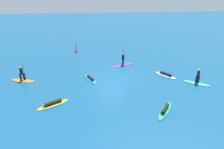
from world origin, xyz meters
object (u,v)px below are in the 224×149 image
Objects in this scene: surfer_on_yellow_board at (53,104)px; surfer_on_orange_board at (22,78)px; surfer_on_blue_board at (90,78)px; marker_buoy at (76,51)px; surfer_on_teal_board at (197,80)px; surfer_on_purple_board at (123,62)px; surfer_on_white_board at (165,75)px; surfer_on_green_board at (165,110)px.

surfer_on_yellow_board is 6.75m from surfer_on_orange_board.
surfer_on_blue_board is 10.73m from marker_buoy.
surfer_on_blue_board is at bearing -155.37° from surfer_on_yellow_board.
surfer_on_teal_board reaches higher than surfer_on_yellow_board.
surfer_on_purple_board reaches higher than surfer_on_orange_board.
surfer_on_teal_board reaches higher than surfer_on_blue_board.
surfer_on_yellow_board is at bearing -94.83° from marker_buoy.
surfer_on_teal_board is 9.39m from surfer_on_purple_board.
surfer_on_blue_board is at bearing 15.17° from surfer_on_orange_board.
surfer_on_purple_board is 2.44× the size of marker_buoy.
surfer_on_blue_board is (-11.35, 2.35, -0.27)m from surfer_on_teal_board.
surfer_on_white_board is 0.92× the size of surfer_on_orange_board.
surfer_on_white_board is 0.95× the size of surfer_on_green_board.
surfer_on_purple_board is at bearing 13.56° from surfer_on_white_board.
surfer_on_orange_board is (-18.77, 2.80, 0.01)m from surfer_on_teal_board.
surfer_on_yellow_board is 9.74m from surfer_on_green_board.
surfer_on_teal_board is at bearing 10.17° from surfer_on_orange_board.
surfer_on_yellow_board is at bearing 114.19° from surfer_on_green_board.
marker_buoy reaches higher than surfer_on_white_board.
marker_buoy is (1.31, 15.49, 0.06)m from surfer_on_yellow_board.
surfer_on_purple_board is 5.83m from surfer_on_blue_board.
surfer_on_teal_board is 11.60m from surfer_on_blue_board.
surfer_on_teal_board reaches higher than marker_buoy.
marker_buoy is (-13.44, 12.87, -0.19)m from surfer_on_teal_board.
surfer_on_yellow_board is 15.55m from marker_buoy.
surfer_on_orange_board is (-16.16, 0.36, 0.28)m from surfer_on_white_board.
surfer_on_orange_board is 1.03× the size of surfer_on_green_board.
marker_buoy is at bearing 10.34° from surfer_on_white_board.
surfer_on_green_board is at bearing -161.31° from surfer_on_blue_board.
surfer_on_blue_board is at bearing 77.42° from surfer_on_green_board.
surfer_on_green_board is (-2.61, -7.07, 0.02)m from surfer_on_white_board.
surfer_on_green_board is (1.80, -10.87, -0.29)m from surfer_on_purple_board.
surfer_on_green_board is at bearing -103.22° from surfer_on_purple_board.
surfer_on_teal_board is 6.98m from surfer_on_green_board.
surfer_on_purple_board is at bearing 34.96° from surfer_on_orange_board.
surfer_on_green_board is (13.55, -7.43, -0.26)m from surfer_on_orange_board.
surfer_on_purple_board is at bearing 174.49° from surfer_on_teal_board.
surfer_on_teal_board reaches higher than surfer_on_white_board.
surfer_on_green_board is at bearing 137.11° from surfer_on_yellow_board.
surfer_on_white_board is (4.42, -3.79, -0.31)m from surfer_on_purple_board.
surfer_on_green_board is at bearing 123.96° from surfer_on_white_board.
surfer_on_yellow_board reaches higher than surfer_on_white_board.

